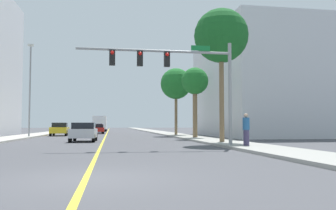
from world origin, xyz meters
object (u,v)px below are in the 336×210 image
Objects in this scene: car_red at (97,129)px; pedestrian at (246,129)px; palm_far at (176,84)px; car_yellow at (60,129)px; car_silver at (84,132)px; palm_near at (221,36)px; traffic_signal_mast at (179,69)px; street_lamp at (30,86)px; palm_mid at (195,83)px; car_blue at (97,128)px; delivery_truck at (100,123)px.

pedestrian is at bearing -76.69° from car_red.
palm_far is 14.61m from car_yellow.
palm_near is at bearing -25.90° from car_silver.
car_yellow is at bearing 124.39° from palm_near.
traffic_signal_mast is 1.13× the size of palm_far.
street_lamp reaches higher than car_silver.
palm_mid is 1.55× the size of car_yellow.
palm_near is at bearing 122.44° from car_yellow.
car_red is at bearing 128.13° from palm_far.
car_silver is 0.95× the size of car_blue.
traffic_signal_mast is at bearing -133.90° from palm_near.
traffic_signal_mast is at bearing -82.91° from car_blue.
street_lamp is 5.16× the size of pedestrian.
traffic_signal_mast reaches higher than delivery_truck.
car_red is at bearing 68.11° from street_lamp.
palm_near is 1.04× the size of delivery_truck.
palm_mid is 18.19m from car_yellow.
palm_far is 1.85× the size of car_yellow.
car_blue is at bearing 91.32° from car_silver.
car_yellow is at bearing 71.78° from street_lamp.
traffic_signal_mast is 32.83m from car_red.
pedestrian is (9.39, -32.62, 0.33)m from car_red.
street_lamp is at bearing 113.58° from pedestrian.
street_lamp is 15.66m from palm_far.
pedestrian reaches higher than car_yellow.
palm_near is 5.14× the size of pedestrian.
car_silver is (-5.80, 8.72, -3.62)m from traffic_signal_mast.
delivery_truck is (-9.49, 44.55, -5.83)m from palm_near.
car_blue is (-9.54, 17.76, -5.22)m from palm_far.
palm_far is at bearing -54.63° from car_red.
car_yellow is at bearing 105.78° from car_silver.
palm_far is at bearing 79.85° from traffic_signal_mast.
car_silver is 39.71m from delivery_truck.
palm_mid is 8.23m from palm_far.
palm_far reaches higher than traffic_signal_mast.
street_lamp is at bearing -114.65° from car_red.
traffic_signal_mast is 48.84m from delivery_truck.
palm_far is at bearing 51.81° from car_silver.
traffic_signal_mast is at bearing -82.68° from delivery_truck.
delivery_truck is at bearing 79.24° from street_lamp.
street_lamp is (-11.71, 17.17, 0.79)m from traffic_signal_mast.
palm_near is 24.59m from car_yellow.
street_lamp is 22.07m from car_blue.
car_blue is at bearing 98.85° from traffic_signal_mast.
car_blue is (-0.12, 29.28, -0.01)m from car_silver.
car_yellow is (-13.52, 11.35, -4.40)m from palm_mid.
traffic_signal_mast is 1.97× the size of car_red.
delivery_truck is at bearing 96.80° from traffic_signal_mast.
palm_far is at bearing -71.04° from delivery_truck.
delivery_truck is (-0.07, 16.29, 0.85)m from car_red.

